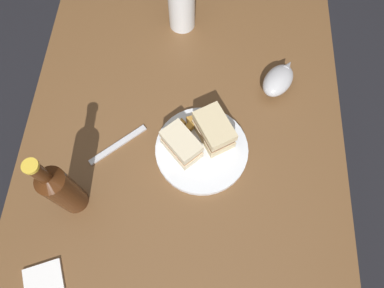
{
  "coord_description": "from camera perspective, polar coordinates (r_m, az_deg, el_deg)",
  "views": [
    {
      "loc": [
        0.36,
        0.05,
        1.65
      ],
      "look_at": [
        0.01,
        0.03,
        0.79
      ],
      "focal_mm": 32.29,
      "sensor_mm": 36.0,
      "label": 1
    }
  ],
  "objects": [
    {
      "name": "ground_plane",
      "position": [
        1.69,
        -0.91,
        -10.16
      ],
      "size": [
        6.0,
        6.0,
        0.0
      ],
      "primitive_type": "plane",
      "color": "black"
    },
    {
      "name": "dining_table",
      "position": [
        1.32,
        -1.15,
        -6.58
      ],
      "size": [
        1.21,
        0.9,
        0.76
      ],
      "primitive_type": "cube",
      "color": "brown",
      "rests_on": "ground"
    },
    {
      "name": "plate",
      "position": [
        0.94,
        1.6,
        -0.95
      ],
      "size": [
        0.25,
        0.25,
        0.02
      ],
      "primitive_type": "cylinder",
      "color": "white",
      "rests_on": "dining_table"
    },
    {
      "name": "sandwich_half_left",
      "position": [
        0.92,
        3.66,
        2.34
      ],
      "size": [
        0.14,
        0.12,
        0.07
      ],
      "color": "beige",
      "rests_on": "plate"
    },
    {
      "name": "sandwich_half_right",
      "position": [
        0.9,
        -1.52,
        -0.11
      ],
      "size": [
        0.12,
        0.12,
        0.07
      ],
      "color": "beige",
      "rests_on": "plate"
    },
    {
      "name": "potato_wedge_front",
      "position": [
        0.94,
        -1.16,
        0.85
      ],
      "size": [
        0.02,
        0.04,
        0.02
      ],
      "primitive_type": "cube",
      "rotation": [
        0.0,
        0.0,
        1.42
      ],
      "color": "#B77F33",
      "rests_on": "plate"
    },
    {
      "name": "potato_wedge_middle",
      "position": [
        0.95,
        -2.23,
        2.95
      ],
      "size": [
        0.04,
        0.04,
        0.02
      ],
      "primitive_type": "cube",
      "rotation": [
        0.0,
        0.0,
        5.54
      ],
      "color": "#B77F33",
      "rests_on": "plate"
    },
    {
      "name": "potato_wedge_back",
      "position": [
        0.96,
        2.49,
        4.28
      ],
      "size": [
        0.06,
        0.05,
        0.02
      ],
      "primitive_type": "cube",
      "rotation": [
        0.0,
        0.0,
        5.59
      ],
      "color": "#B77F33",
      "rests_on": "plate"
    },
    {
      "name": "potato_wedge_left_edge",
      "position": [
        0.94,
        -1.11,
        2.19
      ],
      "size": [
        0.05,
        0.05,
        0.02
      ],
      "primitive_type": "cube",
      "rotation": [
        0.0,
        0.0,
        2.44
      ],
      "color": "gold",
      "rests_on": "plate"
    },
    {
      "name": "potato_wedge_right_edge",
      "position": [
        0.96,
        0.47,
        4.14
      ],
      "size": [
        0.03,
        0.05,
        0.02
      ],
      "primitive_type": "cube",
      "rotation": [
        0.0,
        0.0,
        1.9
      ],
      "color": "#B77F33",
      "rests_on": "plate"
    },
    {
      "name": "pint_glass",
      "position": [
        1.14,
        -1.72,
        21.69
      ],
      "size": [
        0.08,
        0.08,
        0.17
      ],
      "color": "white",
      "rests_on": "dining_table"
    },
    {
      "name": "gravy_boat",
      "position": [
        1.04,
        14.05,
        10.19
      ],
      "size": [
        0.14,
        0.13,
        0.07
      ],
      "color": "#B7B7BC",
      "rests_on": "dining_table"
    },
    {
      "name": "cider_bottle",
      "position": [
        0.86,
        -20.82,
        -7.0
      ],
      "size": [
        0.07,
        0.07,
        0.28
      ],
      "color": "#47230F",
      "rests_on": "dining_table"
    },
    {
      "name": "napkin",
      "position": [
        0.95,
        -23.18,
        -20.95
      ],
      "size": [
        0.14,
        0.12,
        0.01
      ],
      "primitive_type": "cube",
      "rotation": [
        0.0,
        0.0,
        0.37
      ],
      "color": "white",
      "rests_on": "dining_table"
    },
    {
      "name": "fork",
      "position": [
        0.98,
        -12.11,
        -0.13
      ],
      "size": [
        0.13,
        0.15,
        0.01
      ],
      "primitive_type": "cube",
      "rotation": [
        0.0,
        0.0,
        5.42
      ],
      "color": "silver",
      "rests_on": "dining_table"
    }
  ]
}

